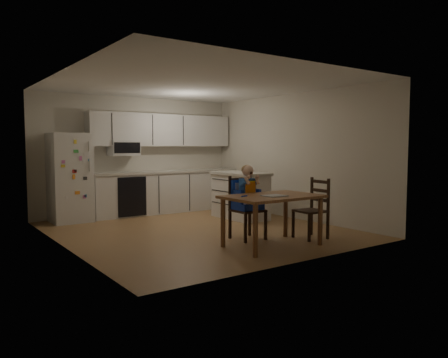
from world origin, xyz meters
name	(u,v)px	position (x,y,z in m)	size (l,w,h in m)	color
room	(184,157)	(0.00, 0.48, 1.25)	(4.52, 5.01, 2.51)	#966B42
refrigerator	(70,178)	(-1.55, 2.15, 0.85)	(0.72, 0.70, 1.70)	silver
kitchen_run	(164,172)	(0.50, 2.24, 0.88)	(3.37, 0.62, 2.15)	silver
kitchen_island	(240,195)	(1.35, 0.58, 0.47)	(0.66, 1.26, 0.93)	silver
red_cup	(250,170)	(1.48, 0.42, 0.99)	(0.09, 0.09, 0.11)	#D62D4D
dining_table	(272,202)	(0.24, -1.63, 0.64)	(1.39, 0.89, 0.74)	brown
napkin	(274,196)	(0.20, -1.73, 0.75)	(0.30, 0.26, 0.01)	#AAA9AE
toddler_spoon	(244,196)	(-0.20, -1.53, 0.75)	(0.02, 0.02, 0.12)	#1536BE
chair_booster	(246,194)	(0.24, -1.01, 0.70)	(0.44, 0.44, 1.16)	black
chair_side	(315,204)	(1.19, -1.59, 0.54)	(0.45, 0.45, 0.95)	black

